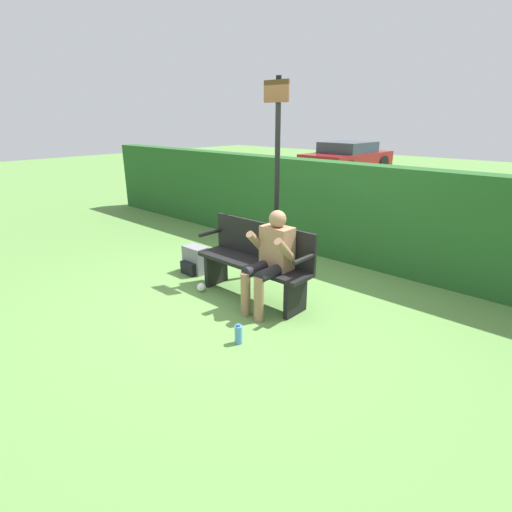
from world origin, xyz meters
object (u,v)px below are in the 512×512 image
park_bench (256,260)px  water_bottle (238,334)px  person_seated (271,256)px  signpost (277,168)px  parked_car (347,158)px  backpack (195,260)px

park_bench → water_bottle: 1.18m
person_seated → park_bench: bearing=158.8°
person_seated → signpost: size_ratio=0.44×
parked_car → person_seated: bearing=-151.9°
park_bench → parked_car: bearing=114.8°
park_bench → signpost: (-0.31, 0.76, 1.00)m
person_seated → parked_car: 12.14m
parked_car → signpost: bearing=-152.9°
person_seated → signpost: signpost is taller
water_bottle → backpack: bearing=152.4°
signpost → water_bottle: bearing=-61.3°
signpost → parked_car: bearing=114.9°
park_bench → water_bottle: park_bench is taller
water_bottle → park_bench: bearing=123.4°
backpack → water_bottle: bearing=-27.6°
park_bench → person_seated: (0.35, -0.13, 0.16)m
signpost → parked_car: (-4.66, 10.02, -0.88)m
person_seated → signpost: 1.39m
backpack → park_bench: bearing=-0.6°
backpack → water_bottle: size_ratio=1.84×
person_seated → water_bottle: 1.00m
backpack → signpost: size_ratio=0.15×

